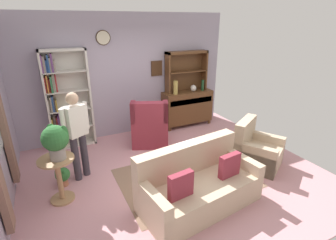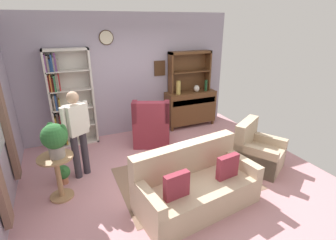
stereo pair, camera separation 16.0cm
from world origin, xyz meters
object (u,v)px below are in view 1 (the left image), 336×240
at_px(couch_floral, 198,186).
at_px(person_reading, 77,130).
at_px(potted_plant_large, 55,140).
at_px(book_stack, 183,152).
at_px(armchair_floral, 256,151).
at_px(wingback_chair, 150,128).
at_px(sideboard_hutch, 186,66).
at_px(vase_round, 193,88).
at_px(vase_tall, 176,87).
at_px(plant_stand, 59,175).
at_px(potted_plant_small, 62,175).
at_px(bookshelf, 65,101).
at_px(bottle_wine, 203,85).
at_px(sideboard, 187,107).
at_px(coffee_table, 183,155).

height_order(couch_floral, person_reading, person_reading).
bearing_deg(potted_plant_large, book_stack, -6.78).
xyz_separation_m(armchair_floral, wingback_chair, (-1.49, 1.71, 0.09)).
xyz_separation_m(sideboard_hutch, vase_round, (0.13, -0.18, -0.55)).
distance_m(potted_plant_large, book_stack, 2.05).
bearing_deg(armchair_floral, vase_tall, 104.06).
height_order(vase_tall, book_stack, vase_tall).
height_order(couch_floral, potted_plant_large, potted_plant_large).
distance_m(sideboard_hutch, vase_round, 0.60).
height_order(plant_stand, person_reading, person_reading).
height_order(potted_plant_large, book_stack, potted_plant_large).
distance_m(potted_plant_small, book_stack, 2.07).
distance_m(couch_floral, book_stack, 0.77).
relative_size(bookshelf, wingback_chair, 2.00).
bearing_deg(potted_plant_small, person_reading, 20.79).
height_order(wingback_chair, person_reading, person_reading).
xyz_separation_m(vase_round, bottle_wine, (0.26, -0.02, 0.06)).
xyz_separation_m(sideboard, wingback_chair, (-1.31, -0.64, -0.13)).
relative_size(vase_tall, plant_stand, 0.45).
height_order(potted_plant_large, potted_plant_small, potted_plant_large).
xyz_separation_m(vase_round, plant_stand, (-3.41, -1.76, -0.56)).
xyz_separation_m(potted_plant_large, person_reading, (0.34, 0.52, -0.13)).
bearing_deg(wingback_chair, bottle_wine, 17.84).
relative_size(sideboard_hutch, bottle_wine, 3.90).
distance_m(plant_stand, coffee_table, 2.07).
bearing_deg(potted_plant_small, potted_plant_large, -91.08).
height_order(sideboard, person_reading, person_reading).
distance_m(armchair_floral, person_reading, 3.30).
bearing_deg(vase_tall, wingback_chair, -148.85).
distance_m(bookshelf, plant_stand, 2.03).
bearing_deg(wingback_chair, potted_plant_small, -157.20).
relative_size(sideboard, sideboard_hutch, 1.18).
bearing_deg(sideboard_hutch, vase_round, -53.52).
bearing_deg(potted_plant_large, plant_stand, 161.76).
bearing_deg(bottle_wine, potted_plant_small, -159.49).
xyz_separation_m(couch_floral, potted_plant_large, (-1.81, 0.98, 0.72)).
height_order(armchair_floral, potted_plant_large, potted_plant_large).
relative_size(wingback_chair, plant_stand, 1.44).
relative_size(bookshelf, bottle_wine, 7.45).
bearing_deg(armchair_floral, book_stack, 169.30).
bearing_deg(potted_plant_large, bottle_wine, 25.77).
distance_m(potted_plant_large, person_reading, 0.64).
xyz_separation_m(armchair_floral, plant_stand, (-3.46, 0.52, 0.16)).
relative_size(sideboard, book_stack, 7.14).
relative_size(sideboard_hutch, coffee_table, 1.38).
height_order(vase_tall, plant_stand, vase_tall).
bearing_deg(potted_plant_small, bookshelf, 79.19).
relative_size(person_reading, coffee_table, 1.95).
bearing_deg(person_reading, vase_round, 22.44).
xyz_separation_m(vase_tall, potted_plant_large, (-2.85, -1.76, -0.05)).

